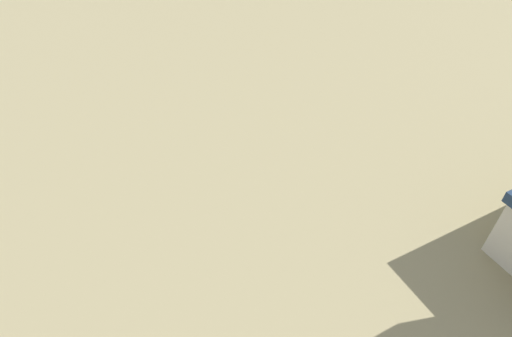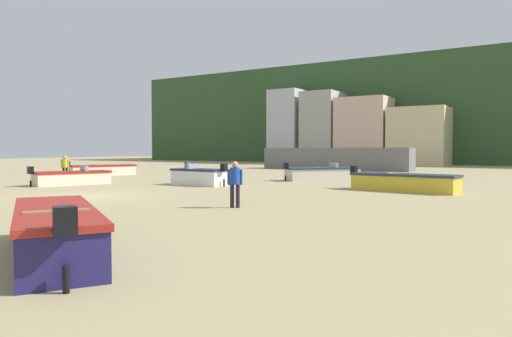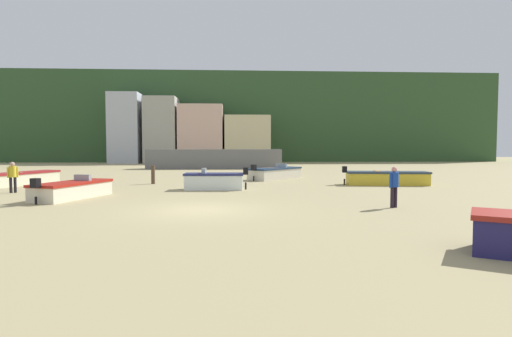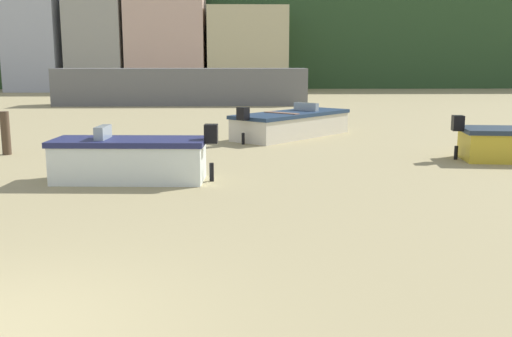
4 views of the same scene
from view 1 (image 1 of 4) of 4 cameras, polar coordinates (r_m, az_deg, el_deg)
name	(u,v)px [view 1 (image 1 of 4)]	position (r m, az deg, el deg)	size (l,w,h in m)	color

